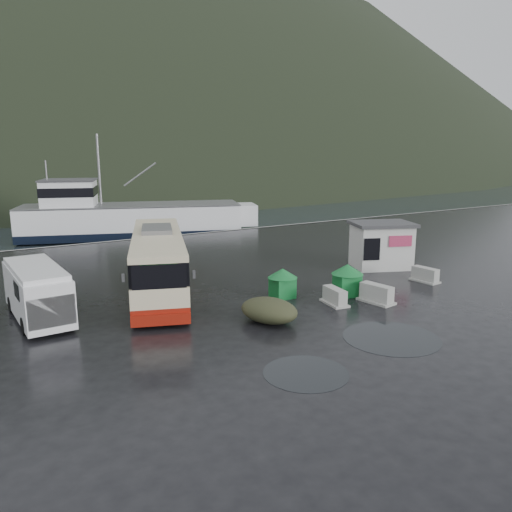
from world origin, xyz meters
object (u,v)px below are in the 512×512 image
ticket_kiosk (380,267)px  jersey_barrier_a (334,304)px  dome_tent (269,322)px  fishing_trawler (132,223)px  jersey_barrier_b (425,282)px  jersey_barrier_c (376,302)px  white_van (40,319)px  coach_bus (159,291)px  waste_bin_left (346,295)px  waste_bin_right (282,297)px

ticket_kiosk → jersey_barrier_a: size_ratio=2.32×
dome_tent → ticket_kiosk: 12.48m
fishing_trawler → jersey_barrier_b: bearing=-57.9°
ticket_kiosk → jersey_barrier_b: size_ratio=2.28×
jersey_barrier_c → fishing_trawler: (-2.04, 32.27, 0.00)m
white_van → jersey_barrier_b: white_van is taller
jersey_barrier_a → jersey_barrier_c: 2.09m
dome_tent → jersey_barrier_a: (4.06, 0.52, 0.00)m
coach_bus → ticket_kiosk: (13.85, -1.97, 0.00)m
coach_bus → jersey_barrier_a: coach_bus is taller
waste_bin_left → ticket_kiosk: 6.92m
waste_bin_right → ticket_kiosk: bearing=14.1°
waste_bin_right → fishing_trawler: size_ratio=0.06×
coach_bus → jersey_barrier_a: size_ratio=7.38×
coach_bus → white_van: 6.19m
waste_bin_left → jersey_barrier_c: (0.43, -1.66, 0.00)m
coach_bus → white_van: size_ratio=2.03×
waste_bin_left → jersey_barrier_b: (5.56, -0.21, 0.00)m
coach_bus → waste_bin_left: 9.71m
white_van → dome_tent: white_van is taller
jersey_barrier_c → ticket_kiosk: bearing=43.9°
fishing_trawler → coach_bus: bearing=-85.2°
white_van → jersey_barrier_a: (12.49, -5.02, 0.00)m
waste_bin_left → coach_bus: bearing=144.9°
waste_bin_right → jersey_barrier_b: bearing=-10.5°
white_van → ticket_kiosk: ticket_kiosk is taller
dome_tent → jersey_barrier_c: dome_tent is taller
coach_bus → fishing_trawler: bearing=95.2°
jersey_barrier_a → white_van: bearing=158.1°
waste_bin_left → jersey_barrier_a: (-1.49, -0.84, 0.00)m
coach_bus → dome_tent: 7.34m
white_van → jersey_barrier_a: white_van is taller
jersey_barrier_a → fishing_trawler: bearing=90.2°
jersey_barrier_b → jersey_barrier_c: 5.32m
white_van → jersey_barrier_c: 15.55m
coach_bus → dome_tent: (2.40, -6.94, 0.00)m
white_van → waste_bin_left: size_ratio=3.55×
fishing_trawler → jersey_barrier_c: bearing=-67.3°
dome_tent → fishing_trawler: size_ratio=0.11×
jersey_barrier_c → waste_bin_right: bearing=138.8°
white_van → fishing_trawler: 29.19m
waste_bin_left → waste_bin_right: waste_bin_left is taller
dome_tent → jersey_barrier_b: bearing=5.9°
jersey_barrier_a → ticket_kiosk: bearing=31.1°
coach_bus → jersey_barrier_a: bearing=-25.4°
waste_bin_right → jersey_barrier_c: bearing=-41.2°
jersey_barrier_a → fishing_trawler: fishing_trawler is taller
jersey_barrier_a → jersey_barrier_c: bearing=-22.9°
jersey_barrier_a → jersey_barrier_b: jersey_barrier_b is taller
waste_bin_right → jersey_barrier_b: 8.72m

